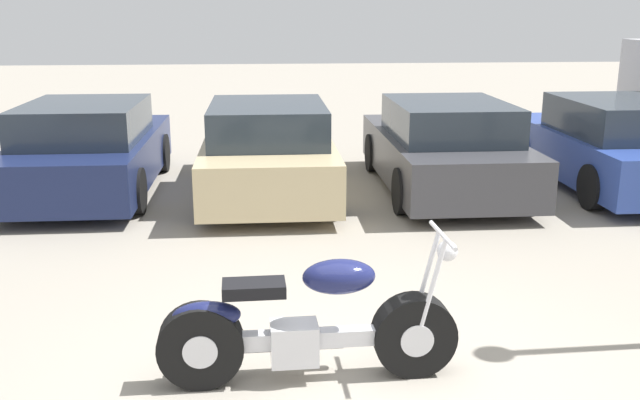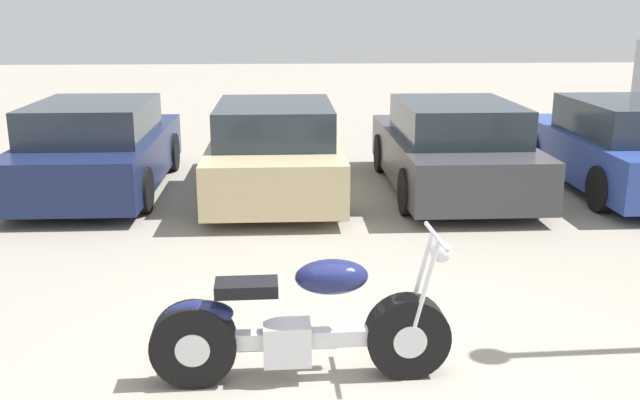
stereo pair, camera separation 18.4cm
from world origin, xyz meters
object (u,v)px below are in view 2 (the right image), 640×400
Objects in this scene: parked_car_dark_grey at (452,149)px; parked_car_champagne at (275,151)px; parked_car_blue at (624,147)px; motorcycle at (298,327)px; parked_car_navy at (98,149)px.

parked_car_champagne is at bearing -179.89° from parked_car_dark_grey.
parked_car_champagne and parked_car_blue have the same top height.
parked_car_champagne is 1.00× the size of parked_car_dark_grey.
motorcycle is at bearing -132.54° from parked_car_blue.
motorcycle is 6.29m from parked_car_navy.
parked_car_dark_grey is 1.00× the size of parked_car_blue.
motorcycle is 7.29m from parked_car_blue.
parked_car_navy is 2.58m from parked_car_champagne.
parked_car_champagne reaches higher than motorcycle.
parked_car_dark_grey is (2.37, 5.37, 0.22)m from motorcycle.
parked_car_champagne is (-0.20, 5.36, 0.22)m from motorcycle.
parked_car_navy and parked_car_blue have the same top height.
parked_car_blue is (2.56, 0.00, 0.00)m from parked_car_dark_grey.
motorcycle is at bearing -63.95° from parked_car_navy.
motorcycle is 0.53× the size of parked_car_blue.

